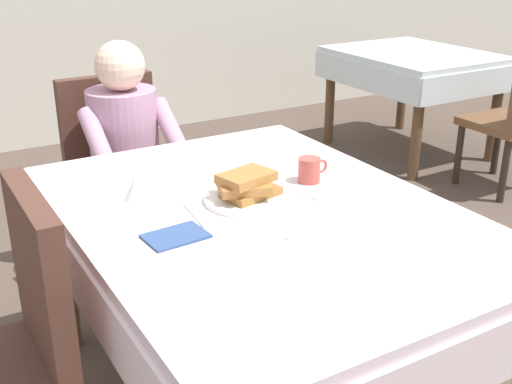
% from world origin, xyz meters
% --- Properties ---
extents(dining_table_main, '(1.12, 1.52, 0.74)m').
position_xyz_m(dining_table_main, '(0.00, 0.00, 0.65)').
color(dining_table_main, silver).
rests_on(dining_table_main, ground).
extents(chair_diner, '(0.44, 0.45, 0.93)m').
position_xyz_m(chair_diner, '(-0.07, 1.17, 0.53)').
color(chair_diner, '#4C2D23').
rests_on(chair_diner, ground).
extents(diner_person, '(0.40, 0.43, 1.12)m').
position_xyz_m(diner_person, '(-0.07, 1.01, 0.67)').
color(diner_person, '#B2849E').
rests_on(diner_person, ground).
extents(chair_left_side, '(0.45, 0.44, 0.93)m').
position_xyz_m(chair_left_side, '(-0.77, 0.00, 0.53)').
color(chair_left_side, '#4C2D23').
rests_on(chair_left_side, ground).
extents(plate_breakfast, '(0.28, 0.28, 0.02)m').
position_xyz_m(plate_breakfast, '(-0.00, 0.08, 0.75)').
color(plate_breakfast, white).
rests_on(plate_breakfast, dining_table_main).
extents(breakfast_stack, '(0.22, 0.18, 0.08)m').
position_xyz_m(breakfast_stack, '(-0.01, 0.08, 0.80)').
color(breakfast_stack, '#A36B33').
rests_on(breakfast_stack, plate_breakfast).
extents(cup_coffee, '(0.11, 0.08, 0.08)m').
position_xyz_m(cup_coffee, '(0.26, 0.12, 0.78)').
color(cup_coffee, '#B24C42').
rests_on(cup_coffee, dining_table_main).
extents(syrup_pitcher, '(0.08, 0.08, 0.07)m').
position_xyz_m(syrup_pitcher, '(-0.30, 0.27, 0.78)').
color(syrup_pitcher, silver).
rests_on(syrup_pitcher, dining_table_main).
extents(fork_left_of_plate, '(0.03, 0.18, 0.00)m').
position_xyz_m(fork_left_of_plate, '(-0.19, 0.06, 0.74)').
color(fork_left_of_plate, silver).
rests_on(fork_left_of_plate, dining_table_main).
extents(knife_right_of_plate, '(0.03, 0.20, 0.00)m').
position_xyz_m(knife_right_of_plate, '(0.19, 0.06, 0.74)').
color(knife_right_of_plate, silver).
rests_on(knife_right_of_plate, dining_table_main).
extents(spoon_near_edge, '(0.15, 0.02, 0.00)m').
position_xyz_m(spoon_near_edge, '(0.03, -0.22, 0.74)').
color(spoon_near_edge, silver).
rests_on(spoon_near_edge, dining_table_main).
extents(napkin_folded, '(0.18, 0.13, 0.01)m').
position_xyz_m(napkin_folded, '(-0.30, -0.05, 0.74)').
color(napkin_folded, '#334C7F').
rests_on(napkin_folded, dining_table_main).
extents(background_table_far, '(0.92, 1.12, 0.74)m').
position_xyz_m(background_table_far, '(2.36, 1.83, 0.62)').
color(background_table_far, silver).
rests_on(background_table_far, ground).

